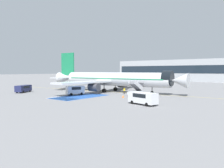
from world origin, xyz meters
TOP-DOWN VIEW (x-y plane):
  - ground_plane at (0.00, 0.00)m, footprint 600.00×600.00m
  - apron_leadline_yellow at (1.93, -0.97)m, footprint 75.01×7.06m
  - apron_stand_patch_blue at (1.93, -14.22)m, footprint 6.82×13.72m
  - apron_walkway_bar_0 at (-1.67, -19.11)m, footprint 0.44×3.60m
  - apron_walkway_bar_1 at (-0.47, -19.11)m, footprint 0.44×3.60m
  - apron_walkway_bar_2 at (0.73, -19.11)m, footprint 0.44×3.60m
  - apron_walkway_bar_3 at (1.93, -19.11)m, footprint 0.44×3.60m
  - apron_walkway_bar_4 at (3.13, -19.11)m, footprint 0.44×3.60m
  - apron_walkway_bar_5 at (4.33, -19.11)m, footprint 0.44×3.60m
  - airliner at (1.19, -1.03)m, footprint 41.05×35.30m
  - boarding_stairs_forward at (10.91, -4.55)m, footprint 2.63×5.38m
  - fuel_tanker at (-5.47, 20.83)m, footprint 8.46×2.71m
  - service_van_0 at (-1.48, -12.62)m, footprint 3.29×4.64m
  - service_van_1 at (-17.29, -16.91)m, footprint 4.09×5.50m
  - service_van_2 at (19.18, -16.01)m, footprint 5.82×3.11m
  - ground_crew_0 at (6.86, -3.53)m, footprint 0.41×0.49m
  - ground_crew_1 at (-7.33, -5.45)m, footprint 0.44×0.25m
  - traffic_cone_0 at (10.62, -9.54)m, footprint 0.50×0.50m
  - traffic_cone_1 at (15.19, -4.81)m, footprint 0.52×0.52m
  - terminal_building at (-9.52, 74.25)m, footprint 71.54×12.10m

SIDE VIEW (x-z plane):
  - ground_plane at x=0.00m, z-range 0.00..0.00m
  - apron_leadline_yellow at x=1.93m, z-range 0.00..0.01m
  - apron_stand_patch_blue at x=1.93m, z-range 0.00..0.01m
  - apron_walkway_bar_0 at x=-1.67m, z-range 0.00..0.01m
  - apron_walkway_bar_1 at x=-0.47m, z-range 0.00..0.01m
  - apron_walkway_bar_2 at x=0.73m, z-range 0.00..0.01m
  - apron_walkway_bar_3 at x=1.93m, z-range 0.00..0.01m
  - apron_walkway_bar_4 at x=3.13m, z-range 0.00..0.01m
  - apron_walkway_bar_5 at x=4.33m, z-range 0.00..0.01m
  - traffic_cone_0 at x=10.62m, z-range 0.00..0.56m
  - traffic_cone_1 at x=15.19m, z-range 0.00..0.58m
  - ground_crew_0 at x=6.86m, z-range 0.12..1.75m
  - boarding_stairs_forward at x=10.91m, z-range -0.94..2.87m
  - ground_crew_1 at x=-7.33m, z-range 0.13..1.87m
  - service_van_1 at x=-17.29m, z-range 0.21..2.18m
  - service_van_2 at x=19.18m, z-range 0.21..2.40m
  - service_van_0 at x=-1.48m, z-range 0.21..2.43m
  - fuel_tanker at x=-5.47m, z-range 0.03..3.65m
  - airliner at x=1.19m, z-range -2.17..9.38m
  - terminal_building at x=-9.52m, z-range 0.00..12.04m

